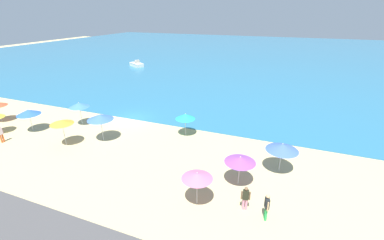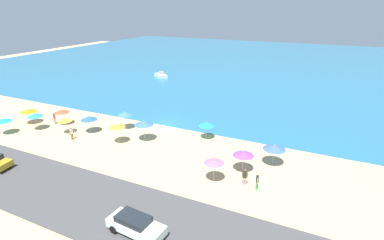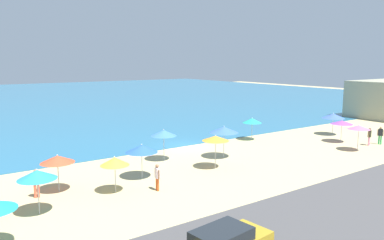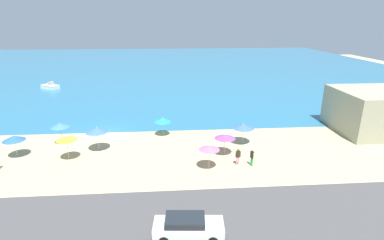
{
  "view_description": "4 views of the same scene",
  "coord_description": "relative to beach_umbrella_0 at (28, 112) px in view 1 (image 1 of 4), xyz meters",
  "views": [
    {
      "loc": [
        16.01,
        -22.41,
        11.25
      ],
      "look_at": [
        7.31,
        -0.03,
        1.04
      ],
      "focal_mm": 24.0,
      "sensor_mm": 36.0,
      "label": 1
    },
    {
      "loc": [
        20.39,
        -33.86,
        15.98
      ],
      "look_at": [
        3.68,
        1.69,
        0.85
      ],
      "focal_mm": 28.0,
      "sensor_mm": 36.0,
      "label": 2
    },
    {
      "loc": [
        -19.03,
        -28.37,
        7.93
      ],
      "look_at": [
        2.89,
        2.84,
        1.87
      ],
      "focal_mm": 35.0,
      "sensor_mm": 36.0,
      "label": 3
    },
    {
      "loc": [
        8.09,
        -35.44,
        13.42
      ],
      "look_at": [
        10.75,
        -1.05,
        1.74
      ],
      "focal_mm": 28.0,
      "sensor_mm": 36.0,
      "label": 4
    }
  ],
  "objects": [
    {
      "name": "beach_umbrella_6",
      "position": [
        3.56,
        3.05,
        0.19
      ],
      "size": [
        2.05,
        2.05,
        2.56
      ],
      "color": "#B2B2B7",
      "rests_on": "ground_plane"
    },
    {
      "name": "skiff_nearshore",
      "position": [
        -8.3,
        32.3,
        -1.59
      ],
      "size": [
        4.25,
        3.44,
        1.38
      ],
      "color": "silver",
      "rests_on": "sea"
    },
    {
      "name": "beach_umbrella_5",
      "position": [
        8.02,
        0.94,
        0.31
      ],
      "size": [
        2.36,
        2.36,
        2.68
      ],
      "color": "#B2B2B7",
      "rests_on": "ground_plane"
    },
    {
      "name": "bather_1",
      "position": [
        22.19,
        -3.47,
        -1.1
      ],
      "size": [
        0.56,
        0.29,
        1.69
      ],
      "color": "pink",
      "rests_on": "ground_plane"
    },
    {
      "name": "beach_umbrella_0",
      "position": [
        0.0,
        0.0,
        0.0
      ],
      "size": [
        2.19,
        2.19,
        2.38
      ],
      "color": "#B2B2B7",
      "rests_on": "ground_plane"
    },
    {
      "name": "beach_umbrella_12",
      "position": [
        5.52,
        -1.09,
        0.24
      ],
      "size": [
        1.99,
        1.99,
        2.55
      ],
      "color": "#B2B2B7",
      "rests_on": "ground_plane"
    },
    {
      "name": "beach_umbrella_11",
      "position": [
        14.87,
        4.72,
        -0.06
      ],
      "size": [
        1.9,
        1.9,
        2.3
      ],
      "color": "#B2B2B7",
      "rests_on": "ground_plane"
    },
    {
      "name": "sea",
      "position": [
        7.66,
        61.25,
        -2.03
      ],
      "size": [
        150.0,
        110.0,
        0.05
      ],
      "primitive_type": "cube",
      "color": "#286A8F",
      "rests_on": "ground_plane"
    },
    {
      "name": "beach_umbrella_3",
      "position": [
        21.31,
        -1.09,
        -0.06
      ],
      "size": [
        2.15,
        2.15,
        2.24
      ],
      "color": "#B2B2B7",
      "rests_on": "ground_plane"
    },
    {
      "name": "beach_umbrella_4",
      "position": [
        19.29,
        -4.06,
        0.08
      ],
      "size": [
        1.93,
        1.93,
        2.38
      ],
      "color": "#B2B2B7",
      "rests_on": "ground_plane"
    },
    {
      "name": "ground_plane",
      "position": [
        7.66,
        6.25,
        -2.05
      ],
      "size": [
        160.0,
        160.0,
        0.0
      ],
      "primitive_type": "plane",
      "color": "tan"
    },
    {
      "name": "bather_0",
      "position": [
        -0.41,
        -2.8,
        -1.11
      ],
      "size": [
        0.26,
        0.57,
        1.68
      ],
      "color": "#DB5924",
      "rests_on": "ground_plane"
    },
    {
      "name": "bather_3",
      "position": [
        23.46,
        -3.83,
        -1.06
      ],
      "size": [
        0.32,
        0.54,
        1.76
      ],
      "color": "green",
      "rests_on": "ground_plane"
    },
    {
      "name": "beach_umbrella_10",
      "position": [
        23.87,
        1.61,
        0.02
      ],
      "size": [
        2.38,
        2.38,
        2.39
      ],
      "color": "#B2B2B7",
      "rests_on": "ground_plane"
    }
  ]
}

